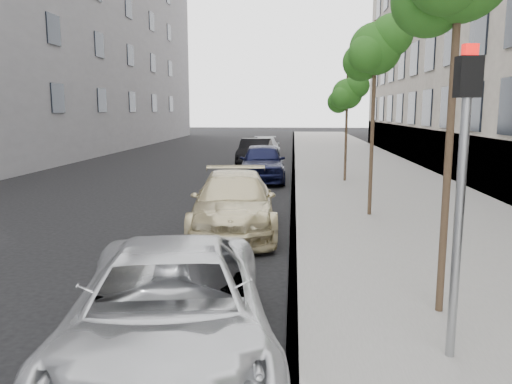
# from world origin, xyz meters

# --- Properties ---
(ground) EXTENTS (160.00, 160.00, 0.00)m
(ground) POSITION_xyz_m (0.00, 0.00, 0.00)
(ground) COLOR black
(ground) RESTS_ON ground
(sidewalk) EXTENTS (6.40, 72.00, 0.14)m
(sidewalk) POSITION_xyz_m (4.30, 24.00, 0.07)
(sidewalk) COLOR gray
(sidewalk) RESTS_ON ground
(curb) EXTENTS (0.15, 72.00, 0.14)m
(curb) POSITION_xyz_m (1.18, 24.00, 0.07)
(curb) COLOR #9E9B93
(curb) RESTS_ON ground
(tree_mid) EXTENTS (1.67, 1.47, 5.11)m
(tree_mid) POSITION_xyz_m (3.23, 8.00, 4.41)
(tree_mid) COLOR #38281C
(tree_mid) RESTS_ON sidewalk
(tree_far) EXTENTS (1.56, 1.36, 4.13)m
(tree_far) POSITION_xyz_m (3.23, 14.50, 3.50)
(tree_far) COLOR #38281C
(tree_far) RESTS_ON sidewalk
(signal_pole) EXTENTS (0.26, 0.20, 3.41)m
(signal_pole) POSITION_xyz_m (2.95, 0.19, 2.26)
(signal_pole) COLOR #939699
(signal_pole) RESTS_ON sidewalk
(minivan) EXTENTS (2.99, 5.10, 1.33)m
(minivan) POSITION_xyz_m (-0.21, -0.01, 0.67)
(minivan) COLOR silver
(minivan) RESTS_ON ground
(suv) EXTENTS (2.38, 4.96, 1.39)m
(suv) POSITION_xyz_m (-0.26, 6.45, 0.70)
(suv) COLOR beige
(suv) RESTS_ON ground
(sedan_blue) EXTENTS (2.01, 4.59, 1.54)m
(sedan_blue) POSITION_xyz_m (-0.10, 15.15, 0.77)
(sedan_blue) COLOR black
(sedan_blue) RESTS_ON ground
(sedan_black) EXTENTS (1.67, 4.37, 1.42)m
(sedan_black) POSITION_xyz_m (-0.81, 20.53, 0.71)
(sedan_black) COLOR black
(sedan_black) RESTS_ON ground
(sedan_rear) EXTENTS (2.02, 4.31, 1.22)m
(sedan_rear) POSITION_xyz_m (-0.59, 26.33, 0.61)
(sedan_rear) COLOR #ACB0B4
(sedan_rear) RESTS_ON ground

